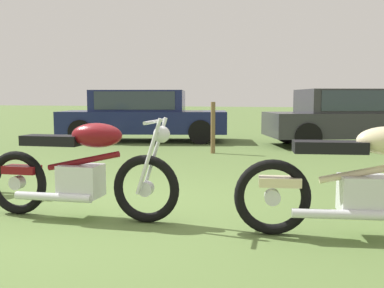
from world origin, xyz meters
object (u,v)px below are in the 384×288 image
object	(u,v)px
fence_post_wooden	(213,128)
car_navy	(142,113)
motorcycle_cream	(365,182)
motorcycle_maroon	(81,170)
car_charcoal	(352,115)

from	to	relation	value
fence_post_wooden	car_navy	bearing A→B (deg)	143.63
motorcycle_cream	car_navy	distance (m)	9.05
motorcycle_maroon	fence_post_wooden	xyz separation A→B (m)	(-0.28, 5.40, 0.08)
car_charcoal	fence_post_wooden	world-z (taller)	car_charcoal
motorcycle_cream	fence_post_wooden	bearing A→B (deg)	106.63
motorcycle_maroon	car_navy	bearing A→B (deg)	104.79
motorcycle_maroon	car_charcoal	distance (m)	8.42
motorcycle_cream	motorcycle_maroon	bearing A→B (deg)	173.36
motorcycle_cream	fence_post_wooden	xyz separation A→B (m)	(-2.91, 5.10, 0.08)
motorcycle_cream	car_navy	size ratio (longest dim) A/B	0.43
motorcycle_maroon	motorcycle_cream	xyz separation A→B (m)	(2.63, 0.30, 0.00)
car_navy	car_charcoal	size ratio (longest dim) A/B	1.04
motorcycle_maroon	car_charcoal	world-z (taller)	car_charcoal
motorcycle_cream	car_charcoal	bearing A→B (deg)	77.11
car_navy	car_charcoal	xyz separation A→B (m)	(5.59, 0.61, -0.00)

